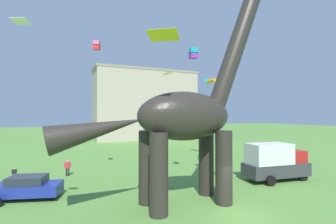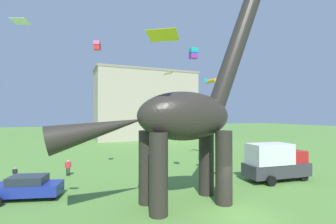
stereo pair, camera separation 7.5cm
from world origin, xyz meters
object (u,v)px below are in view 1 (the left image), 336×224
(parked_sedan_left, at_px, (27,187))
(person_photographer, at_px, (68,166))
(kite_trailing, at_px, (168,73))
(kite_near_low, at_px, (193,53))
(kite_drifting, at_px, (163,35))
(kite_high_right, at_px, (21,21))
(kite_far_right, at_px, (209,81))
(person_strolling_adult, at_px, (14,172))
(person_vendor_side, at_px, (278,157))
(person_watching_child, at_px, (218,166))
(kite_near_high, at_px, (210,115))
(dinosaur_sculpture, at_px, (184,116))
(parked_box_truck, at_px, (275,161))
(kite_mid_left, at_px, (97,45))
(person_far_spectator, at_px, (200,158))

(parked_sedan_left, xyz_separation_m, person_photographer, (2.59, 5.60, 0.09))
(kite_trailing, height_order, kite_near_low, kite_trailing)
(person_photographer, xyz_separation_m, kite_drifting, (4.23, -12.90, 8.81))
(kite_high_right, xyz_separation_m, kite_near_low, (11.25, 4.98, 0.94))
(kite_far_right, bearing_deg, kite_drifting, -130.57)
(person_strolling_adult, height_order, person_vendor_side, person_vendor_side)
(person_watching_child, relative_size, kite_near_high, 0.91)
(dinosaur_sculpture, height_order, parked_box_truck, dinosaur_sculpture)
(person_photographer, distance_m, kite_mid_left, 11.33)
(kite_trailing, distance_m, kite_drifting, 19.69)
(person_strolling_adult, bearing_deg, person_far_spectator, -134.07)
(person_strolling_adult, bearing_deg, dinosaur_sculpture, -173.13)
(parked_sedan_left, bearing_deg, kite_near_low, 7.43)
(kite_mid_left, distance_m, kite_near_high, 25.41)
(person_photographer, bearing_deg, kite_trailing, 53.71)
(person_strolling_adult, distance_m, kite_near_low, 18.42)
(person_far_spectator, height_order, kite_near_high, kite_near_high)
(kite_near_low, bearing_deg, person_watching_child, 27.97)
(kite_near_low, bearing_deg, kite_drifting, -131.57)
(parked_sedan_left, height_order, person_photographer, parked_sedan_left)
(parked_sedan_left, bearing_deg, dinosaur_sculpture, -12.22)
(kite_high_right, bearing_deg, dinosaur_sculpture, 11.55)
(parked_sedan_left, xyz_separation_m, kite_mid_left, (4.85, 3.07, 10.90))
(kite_trailing, relative_size, kite_drifting, 0.95)
(kite_near_high, bearing_deg, person_strolling_adult, -158.82)
(parked_sedan_left, relative_size, person_far_spectator, 2.86)
(kite_near_low, bearing_deg, person_vendor_side, 13.95)
(person_watching_child, bearing_deg, kite_trailing, 38.42)
(person_far_spectator, distance_m, kite_high_right, 20.79)
(kite_far_right, relative_size, kite_near_high, 1.12)
(parked_sedan_left, bearing_deg, kite_drifting, -30.92)
(kite_trailing, distance_m, kite_near_low, 12.78)
(kite_mid_left, height_order, kite_near_high, kite_mid_left)
(person_far_spectator, bearing_deg, kite_high_right, 31.71)
(person_photographer, bearing_deg, dinosaur_sculpture, -26.14)
(person_photographer, xyz_separation_m, kite_near_low, (9.13, -7.37, 9.68))
(person_strolling_adult, xyz_separation_m, kite_near_high, (27.16, 10.53, 4.91))
(person_strolling_adult, xyz_separation_m, person_vendor_side, (26.11, -4.64, 0.28))
(parked_box_truck, relative_size, kite_high_right, 7.00)
(person_vendor_side, bearing_deg, kite_far_right, 26.05)
(person_watching_child, relative_size, kite_drifting, 0.76)
(dinosaur_sculpture, bearing_deg, parked_box_truck, 1.30)
(kite_far_right, relative_size, kite_near_low, 2.19)
(person_far_spectator, xyz_separation_m, person_photographer, (-13.32, 1.46, -0.06))
(parked_box_truck, height_order, kite_far_right, kite_far_right)
(person_strolling_adult, distance_m, person_vendor_side, 26.52)
(parked_box_truck, height_order, person_far_spectator, parked_box_truck)
(dinosaur_sculpture, xyz_separation_m, person_far_spectator, (6.67, 9.10, -4.61))
(kite_far_right, height_order, kite_trailing, kite_trailing)
(parked_sedan_left, distance_m, parked_box_truck, 19.22)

